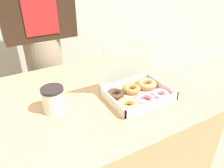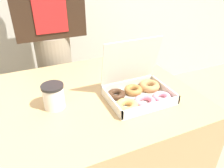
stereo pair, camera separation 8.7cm
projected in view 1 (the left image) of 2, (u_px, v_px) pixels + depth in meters
name	position (u px, v px, depth m)	size (l,w,h in m)	color
table	(81.00, 151.00, 1.26)	(1.18, 0.85, 0.73)	tan
donut_box	(137.00, 89.00, 1.08)	(0.33, 0.25, 0.28)	silver
coffee_cup	(53.00, 99.00, 0.97)	(0.10, 0.10, 0.12)	silver
person_customer	(40.00, 32.00, 1.46)	(0.45, 0.25, 1.67)	gray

